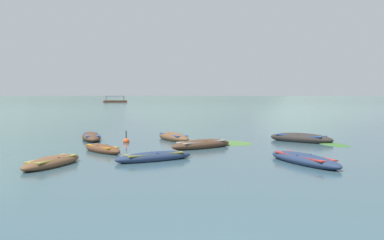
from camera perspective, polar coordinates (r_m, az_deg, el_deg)
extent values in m
plane|color=#385660|center=(1506.41, -3.93, 3.14)|extent=(6000.00, 6000.00, 0.00)
cone|color=slate|center=(2190.56, -22.02, 9.53)|extent=(1348.36, 1348.36, 502.83)
cone|color=#56665B|center=(2015.68, 0.48, 6.81)|extent=(993.69, 993.69, 255.99)
cone|color=slate|center=(2238.23, 14.03, 6.72)|extent=(1058.41, 1058.41, 284.11)
ellipsoid|color=#4C3323|center=(23.96, 1.21, -3.16)|extent=(3.85, 3.17, 0.57)
cube|color=#B7B2A3|center=(23.94, 1.22, -2.75)|extent=(2.77, 2.28, 0.05)
cube|color=#4C3323|center=(23.94, 1.22, -2.64)|extent=(0.51, 0.69, 0.04)
ellipsoid|color=#4C3323|center=(29.09, -12.71, -2.11)|extent=(2.05, 4.52, 0.57)
cube|color=#28519E|center=(29.07, -12.72, -1.77)|extent=(1.47, 3.26, 0.05)
cube|color=#4C3323|center=(29.07, -12.72, -1.67)|extent=(0.77, 0.24, 0.04)
ellipsoid|color=navy|center=(19.14, 14.08, -4.93)|extent=(2.44, 4.62, 0.52)
cube|color=#B22D28|center=(19.12, 14.08, -4.47)|extent=(1.76, 3.33, 0.05)
cube|color=navy|center=(19.11, 14.08, -4.32)|extent=(0.73, 0.31, 0.04)
ellipsoid|color=navy|center=(19.43, -4.84, -4.75)|extent=(3.65, 2.58, 0.49)
cube|color=olive|center=(19.41, -4.84, -4.32)|extent=(2.63, 1.86, 0.05)
cube|color=navy|center=(19.40, -4.84, -4.17)|extent=(0.37, 0.58, 0.04)
ellipsoid|color=brown|center=(27.97, -2.38, -2.22)|extent=(2.45, 3.92, 0.60)
cube|color=#28519E|center=(27.96, -2.38, -1.85)|extent=(1.76, 2.82, 0.05)
cube|color=brown|center=(27.95, -2.38, -1.75)|extent=(0.68, 0.35, 0.04)
ellipsoid|color=brown|center=(22.61, -11.36, -3.67)|extent=(2.53, 3.05, 0.50)
cube|color=orange|center=(22.59, -11.36, -3.29)|extent=(1.82, 2.19, 0.05)
cube|color=brown|center=(22.59, -11.36, -3.17)|extent=(0.51, 0.40, 0.04)
ellipsoid|color=brown|center=(18.77, -17.42, -5.17)|extent=(2.25, 3.73, 0.49)
cube|color=olive|center=(18.75, -17.42, -4.72)|extent=(1.62, 2.68, 0.05)
cube|color=brown|center=(18.74, -17.43, -4.57)|extent=(0.66, 0.32, 0.04)
ellipsoid|color=#2D2826|center=(27.77, 13.69, -2.31)|extent=(3.72, 3.72, 0.67)
cube|color=#28519E|center=(27.75, 13.70, -1.89)|extent=(2.68, 2.68, 0.05)
cube|color=#2D2826|center=(27.74, 13.70, -1.79)|extent=(0.61, 0.61, 0.04)
cube|color=brown|center=(165.94, -9.78, 2.31)|extent=(8.80, 4.56, 0.90)
cylinder|color=#4C4742|center=(164.52, -10.84, 2.69)|extent=(0.10, 0.10, 1.80)
cylinder|color=#4C4742|center=(166.66, -10.91, 2.69)|extent=(0.10, 0.10, 1.80)
cylinder|color=#4C4742|center=(165.26, -8.64, 2.71)|extent=(0.10, 0.10, 1.80)
cylinder|color=#4C4742|center=(167.39, -8.74, 2.72)|extent=(0.10, 0.10, 1.80)
cube|color=#334C75|center=(165.92, -9.78, 3.01)|extent=(7.40, 3.83, 0.12)
sphere|color=#DB4C1E|center=(26.76, -8.38, -2.73)|extent=(0.38, 0.38, 0.38)
cylinder|color=black|center=(26.73, -8.39, -2.06)|extent=(0.06, 0.06, 0.63)
ellipsoid|color=#38662D|center=(26.85, 17.34, -2.98)|extent=(1.87, 3.23, 0.14)
ellipsoid|color=#477033|center=(26.41, 4.05, -2.94)|extent=(4.44, 4.17, 0.14)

